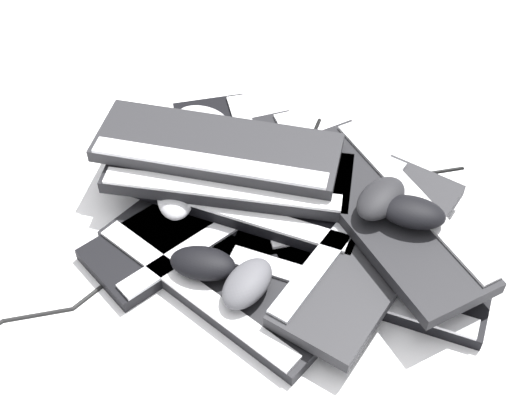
# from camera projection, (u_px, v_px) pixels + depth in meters

# --- Properties ---
(ground_plane) EXTENTS (3.20, 3.20, 0.00)m
(ground_plane) POSITION_uv_depth(u_px,v_px,m) (262.00, 195.00, 1.35)
(ground_plane) COLOR white
(keyboard_0) EXTENTS (0.46, 0.32, 0.03)m
(keyboard_0) POSITION_uv_depth(u_px,v_px,m) (357.00, 272.00, 1.21)
(keyboard_0) COLOR black
(keyboard_0) RESTS_ON ground
(keyboard_1) EXTENTS (0.46, 0.33, 0.03)m
(keyboard_1) POSITION_uv_depth(u_px,v_px,m) (292.00, 194.00, 1.33)
(keyboard_1) COLOR black
(keyboard_1) RESTS_ON ground
(keyboard_2) EXTENTS (0.45, 0.36, 0.03)m
(keyboard_2) POSITION_uv_depth(u_px,v_px,m) (230.00, 174.00, 1.37)
(keyboard_2) COLOR black
(keyboard_2) RESTS_ON ground
(keyboard_3) EXTENTS (0.17, 0.45, 0.03)m
(keyboard_3) POSITION_uv_depth(u_px,v_px,m) (203.00, 217.00, 1.29)
(keyboard_3) COLOR black
(keyboard_3) RESTS_ON ground
(keyboard_4) EXTENTS (0.45, 0.19, 0.03)m
(keyboard_4) POSITION_uv_depth(u_px,v_px,m) (217.00, 276.00, 1.20)
(keyboard_4) COLOR black
(keyboard_4) RESTS_ON ground
(keyboard_5) EXTENTS (0.24, 0.46, 0.03)m
(keyboard_5) POSITION_uv_depth(u_px,v_px,m) (370.00, 250.00, 1.20)
(keyboard_5) COLOR #232326
(keyboard_5) RESTS_ON keyboard_0
(keyboard_6) EXTENTS (0.46, 0.27, 0.03)m
(keyboard_6) POSITION_uv_depth(u_px,v_px,m) (386.00, 212.00, 1.22)
(keyboard_6) COLOR black
(keyboard_6) RESTS_ON keyboard_5
(keyboard_7) EXTENTS (0.46, 0.32, 0.03)m
(keyboard_7) POSITION_uv_depth(u_px,v_px,m) (245.00, 195.00, 1.29)
(keyboard_7) COLOR black
(keyboard_7) RESTS_ON keyboard_2
(keyboard_8) EXTENTS (0.44, 0.38, 0.03)m
(keyboard_8) POSITION_uv_depth(u_px,v_px,m) (228.00, 174.00, 1.28)
(keyboard_8) COLOR black
(keyboard_8) RESTS_ON keyboard_7
(keyboard_9) EXTENTS (0.45, 0.37, 0.03)m
(keyboard_9) POSITION_uv_depth(u_px,v_px,m) (217.00, 148.00, 1.28)
(keyboard_9) COLOR #232326
(keyboard_9) RESTS_ON keyboard_8
(mouse_0) EXTENTS (0.13, 0.12, 0.04)m
(mouse_0) POSITION_uv_depth(u_px,v_px,m) (175.00, 197.00, 1.27)
(mouse_0) COLOR #B7B7BC
(mouse_0) RESTS_ON keyboard_3
(mouse_1) EXTENTS (0.08, 0.12, 0.04)m
(mouse_1) POSITION_uv_depth(u_px,v_px,m) (381.00, 198.00, 1.19)
(mouse_1) COLOR black
(mouse_1) RESTS_ON keyboard_6
(mouse_3) EXTENTS (0.13, 0.11, 0.04)m
(mouse_3) POSITION_uv_depth(u_px,v_px,m) (412.00, 212.00, 1.17)
(mouse_3) COLOR black
(mouse_3) RESTS_ON keyboard_6
(mouse_4) EXTENTS (0.13, 0.11, 0.04)m
(mouse_4) POSITION_uv_depth(u_px,v_px,m) (202.00, 119.00, 1.47)
(mouse_4) COLOR #B7B7BC
(mouse_4) RESTS_ON ground
(mouse_5) EXTENTS (0.13, 0.12, 0.04)m
(mouse_5) POSITION_uv_depth(u_px,v_px,m) (203.00, 263.00, 1.17)
(mouse_5) COLOR black
(mouse_5) RESTS_ON keyboard_4
(mouse_6) EXTENTS (0.09, 0.12, 0.04)m
(mouse_6) POSITION_uv_depth(u_px,v_px,m) (247.00, 283.00, 1.15)
(mouse_6) COLOR #4C4C51
(mouse_6) RESTS_ON keyboard_4
(cable_0) EXTENTS (0.29, 0.62, 0.01)m
(cable_0) POSITION_uv_depth(u_px,v_px,m) (106.00, 233.00, 1.28)
(cable_0) COLOR black
(cable_0) RESTS_ON ground
(cable_1) EXTENTS (0.31, 0.41, 0.01)m
(cable_1) POSITION_uv_depth(u_px,v_px,m) (325.00, 193.00, 1.34)
(cable_1) COLOR black
(cable_1) RESTS_ON ground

